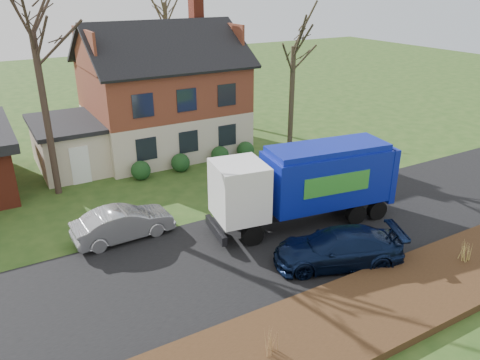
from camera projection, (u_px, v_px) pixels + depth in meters
ground at (249, 253)px, 19.11m from camera, size 120.00×120.00×0.00m
road at (249, 252)px, 19.11m from camera, size 80.00×7.00×0.02m
mulch_verge at (334, 326)px, 14.83m from camera, size 80.00×3.50×0.30m
main_house at (155, 89)px, 29.31m from camera, size 12.95×8.95×9.26m
garbage_truck at (309, 180)px, 20.75m from camera, size 8.69×3.46×3.62m
silver_sedan at (123, 223)px, 19.96m from camera, size 4.31×1.65×1.40m
navy_wagon at (338, 248)px, 18.08m from camera, size 5.39×3.79×1.45m
tree_front_west at (27, 4)px, 20.92m from camera, size 3.79×3.79×11.28m
tree_front_east at (295, 26)px, 26.62m from camera, size 3.48×3.48×9.68m
grass_clump_mid at (271, 341)px, 13.40m from camera, size 0.31×0.25×0.85m
grass_clump_east at (464, 250)px, 17.94m from camera, size 0.33×0.27×0.83m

